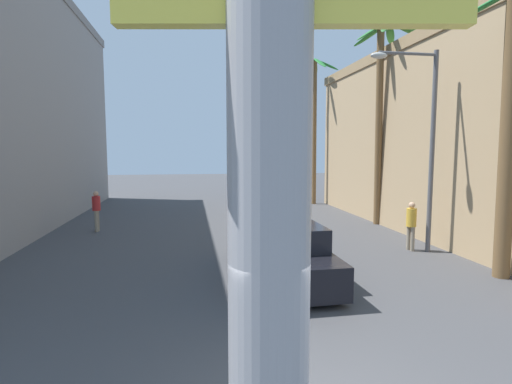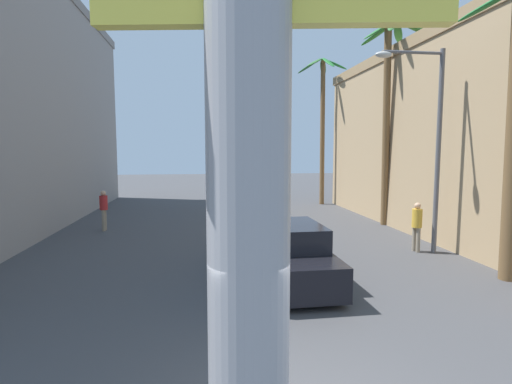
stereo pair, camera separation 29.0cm
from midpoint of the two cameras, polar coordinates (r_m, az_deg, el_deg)
ground_plane at (r=14.86m, az=-3.78°, el=-7.62°), size 90.15×90.15×0.00m
building_right at (r=20.02m, az=27.42°, el=7.00°), size 6.72×18.76×8.15m
neon_sign_pole at (r=3.65m, az=-0.37°, el=23.67°), size 3.40×1.19×9.79m
street_lamp at (r=14.53m, az=22.19°, el=8.00°), size 2.38×0.28×6.77m
car_lead at (r=11.07m, az=3.15°, el=-8.61°), size 2.08×5.23×1.56m
palm_tree_far_right at (r=26.37m, az=7.98°, el=11.23°), size 3.15×3.19×9.33m
palm_tree_mid_right at (r=19.39m, az=17.16°, el=12.91°), size 3.40×3.08×9.20m
pedestrian_mid_right at (r=14.87m, az=20.77°, el=-4.07°), size 0.40×0.40×1.71m
pedestrian_far_left at (r=18.49m, az=-22.25°, el=-2.12°), size 0.36×0.36×1.75m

